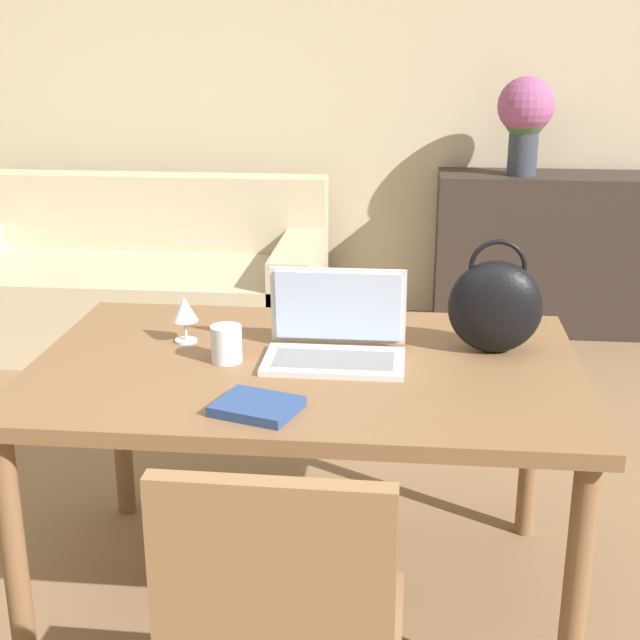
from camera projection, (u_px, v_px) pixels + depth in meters
wall_back at (354, 70)px, 4.83m from camera, size 10.00×0.06×2.70m
dining_table at (306, 389)px, 2.39m from camera, size 1.45×0.94×0.73m
chair at (284, 635)px, 1.67m from camera, size 0.45×0.45×0.88m
couch at (133, 287)px, 4.65m from camera, size 1.97×0.93×0.82m
sideboard at (544, 253)px, 4.77m from camera, size 1.15×0.40×0.84m
laptop at (336, 335)px, 2.39m from camera, size 0.37×0.25×0.23m
drinking_glass at (226, 344)px, 2.36m from camera, size 0.08×0.08×0.10m
wine_glass at (185, 311)px, 2.49m from camera, size 0.08×0.08×0.13m
handbag at (495, 305)px, 2.40m from camera, size 0.26×0.13×0.32m
flower_vase at (525, 115)px, 4.51m from camera, size 0.29×0.29×0.50m
book at (257, 406)px, 2.06m from camera, size 0.22×0.20×0.02m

